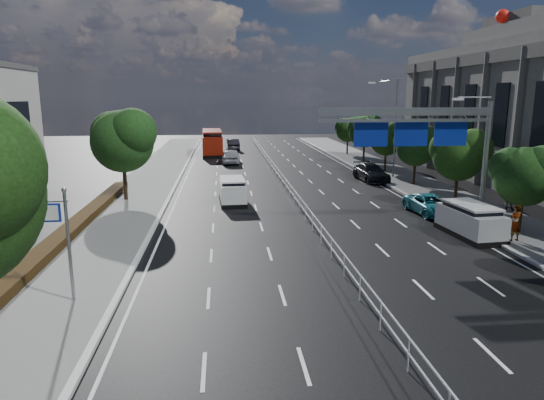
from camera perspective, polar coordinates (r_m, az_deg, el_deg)
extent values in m
plane|color=black|center=(19.42, 9.57, -10.64)|extent=(160.00, 160.00, 0.00)
cube|color=slate|center=(19.87, -25.07, -10.91)|extent=(5.00, 140.00, 0.14)
cube|color=silver|center=(19.19, -17.88, -11.14)|extent=(0.25, 140.00, 0.15)
cube|color=silver|center=(40.57, 1.27, 2.93)|extent=(0.05, 85.00, 0.05)
cube|color=silver|center=(40.64, 1.26, 2.30)|extent=(0.05, 85.00, 0.05)
cube|color=black|center=(24.79, -25.35, -5.73)|extent=(1.00, 36.00, 0.44)
cylinder|color=gray|center=(18.89, -22.75, -5.33)|extent=(0.12, 0.12, 4.20)
sphere|color=gray|center=(18.40, -23.29, 1.09)|extent=(0.18, 0.18, 0.18)
cylinder|color=gray|center=(18.64, -24.80, -0.16)|extent=(1.30, 0.07, 0.07)
cube|color=navy|center=(18.82, -25.55, -1.37)|extent=(1.35, 0.06, 0.68)
cube|color=white|center=(18.86, -25.52, -1.35)|extent=(1.20, 0.01, 0.54)
cube|color=white|center=(18.79, -25.59, -1.40)|extent=(1.20, 0.01, 0.54)
cylinder|color=gray|center=(31.60, 23.77, 4.07)|extent=(0.28, 0.28, 7.20)
cube|color=gray|center=(29.23, 15.58, 9.99)|extent=(10.20, 0.25, 0.45)
cube|color=gray|center=(29.25, 15.53, 9.01)|extent=(10.20, 0.18, 0.18)
cylinder|color=gray|center=(30.88, 22.73, 11.08)|extent=(2.00, 0.10, 0.10)
cube|color=silver|center=(30.43, 21.03, 11.02)|extent=(0.60, 0.25, 0.15)
cube|color=navy|center=(30.57, 20.26, 7.32)|extent=(2.00, 0.08, 1.40)
cube|color=white|center=(30.62, 20.22, 7.33)|extent=(1.80, 0.02, 1.20)
cube|color=navy|center=(29.61, 16.04, 7.46)|extent=(2.00, 0.08, 1.40)
cube|color=white|center=(29.65, 16.01, 7.47)|extent=(1.80, 0.02, 1.20)
cube|color=navy|center=(28.80, 11.57, 7.56)|extent=(2.00, 0.08, 1.40)
cube|color=white|center=(28.85, 11.54, 7.57)|extent=(1.80, 0.02, 1.20)
cylinder|color=gray|center=(46.12, 14.31, 8.04)|extent=(0.16, 0.16, 9.00)
cylinder|color=gray|center=(45.65, 13.14, 13.47)|extent=(0.10, 2.40, 0.10)
cube|color=silver|center=(45.27, 11.66, 13.36)|extent=(0.60, 0.25, 0.15)
cube|color=#4C4947|center=(45.03, 24.11, 15.08)|extent=(0.40, 36.00, 1.00)
sphere|color=#B2140C|center=(45.80, 25.51, 18.93)|extent=(1.10, 1.10, 1.10)
cylinder|color=black|center=(36.39, -16.93, 2.55)|extent=(0.28, 0.28, 3.50)
sphere|color=black|center=(36.08, -17.18, 6.60)|extent=(4.40, 4.40, 4.40)
sphere|color=black|center=(35.21, -16.04, 7.70)|extent=(3.30, 3.30, 3.30)
sphere|color=black|center=(36.83, -18.22, 7.52)|extent=(3.08, 3.08, 3.08)
cylinder|color=black|center=(29.77, 27.21, -1.19)|extent=(0.21, 0.21, 2.60)
sphere|color=black|center=(29.43, 27.57, 2.46)|extent=(3.20, 3.20, 3.20)
sphere|color=black|center=(29.33, 29.22, 3.29)|extent=(2.40, 2.40, 2.40)
sphere|color=black|center=(29.47, 26.23, 3.42)|extent=(2.24, 2.24, 2.24)
cylinder|color=black|center=(36.12, 20.84, 1.65)|extent=(0.22, 0.22, 2.80)
sphere|color=black|center=(35.84, 21.09, 4.90)|extent=(3.50, 3.50, 3.50)
sphere|color=black|center=(35.64, 22.55, 5.66)|extent=(2.62, 2.62, 2.62)
sphere|color=black|center=(35.99, 19.90, 5.74)|extent=(2.45, 2.45, 2.45)
cylinder|color=black|center=(42.87, 16.41, 3.41)|extent=(0.22, 0.22, 2.70)
sphere|color=black|center=(42.63, 16.57, 6.06)|extent=(3.30, 3.30, 3.30)
sphere|color=black|center=(42.39, 17.70, 6.69)|extent=(2.48, 2.48, 2.47)
sphere|color=black|center=(42.84, 15.63, 6.72)|extent=(2.31, 2.31, 2.31)
cylinder|color=black|center=(49.83, 13.19, 4.70)|extent=(0.21, 0.21, 2.65)
sphere|color=black|center=(49.63, 13.30, 6.95)|extent=(3.20, 3.20, 3.20)
sphere|color=black|center=(49.35, 14.22, 7.49)|extent=(2.40, 2.40, 2.40)
sphere|color=black|center=(49.87, 12.53, 7.49)|extent=(2.24, 2.24, 2.24)
cylinder|color=black|center=(56.92, 10.76, 5.79)|extent=(0.23, 0.23, 2.85)
sphere|color=black|center=(56.73, 10.84, 7.91)|extent=(3.60, 3.60, 3.60)
sphere|color=black|center=(56.39, 11.73, 8.43)|extent=(2.70, 2.70, 2.70)
sphere|color=black|center=(57.04, 10.09, 8.42)|extent=(2.52, 2.52, 2.52)
cylinder|color=black|center=(64.12, 8.86, 6.43)|extent=(0.21, 0.21, 2.60)
sphere|color=black|center=(63.96, 8.91, 8.14)|extent=(3.10, 3.10, 3.10)
sphere|color=black|center=(63.64, 9.58, 8.57)|extent=(2.32, 2.33, 2.32)
sphere|color=black|center=(64.25, 8.35, 8.55)|extent=(2.17, 2.17, 2.17)
cube|color=black|center=(34.73, -4.67, -0.10)|extent=(1.97, 4.18, 0.29)
cube|color=white|center=(34.59, -4.69, 1.05)|extent=(1.93, 4.10, 1.21)
cube|color=black|center=(34.48, -4.71, 2.04)|extent=(1.74, 2.97, 0.53)
cube|color=white|center=(34.44, -4.71, 2.48)|extent=(1.82, 3.21, 0.11)
cylinder|color=black|center=(33.37, -5.76, -0.35)|extent=(0.29, 0.61, 0.60)
cylinder|color=black|center=(33.47, -3.27, -0.27)|extent=(0.29, 0.61, 0.60)
cylinder|color=black|center=(35.96, -5.98, 0.55)|extent=(0.29, 0.61, 0.60)
cylinder|color=black|center=(36.05, -3.67, 0.62)|extent=(0.29, 0.61, 0.60)
cube|color=black|center=(64.51, -7.03, 5.49)|extent=(2.88, 10.63, 0.32)
cube|color=maroon|center=(64.37, -7.06, 6.69)|extent=(2.82, 10.43, 2.14)
cube|color=black|center=(64.28, -7.08, 7.64)|extent=(2.52, 7.52, 0.95)
cube|color=maroon|center=(64.25, -7.09, 8.07)|extent=(2.64, 8.15, 0.19)
cylinder|color=black|center=(61.10, -7.95, 5.26)|extent=(0.30, 0.66, 0.65)
cylinder|color=black|center=(61.13, -6.01, 5.32)|extent=(0.30, 0.66, 0.65)
cylinder|color=black|center=(67.88, -7.96, 5.93)|extent=(0.30, 0.66, 0.65)
cylinder|color=black|center=(67.91, -6.20, 5.98)|extent=(0.30, 0.66, 0.65)
imported|color=#A1A2A8|center=(55.29, -4.82, 5.17)|extent=(2.16, 4.98, 1.67)
imported|color=black|center=(68.76, -4.69, 6.50)|extent=(2.03, 5.04, 1.63)
cube|color=black|center=(28.49, 22.18, -3.68)|extent=(2.19, 4.47, 0.30)
cube|color=#ABADB3|center=(28.32, 22.29, -2.29)|extent=(2.15, 4.38, 1.22)
cube|color=black|center=(28.18, 22.39, -1.08)|extent=(1.91, 3.18, 0.54)
cube|color=#ABADB3|center=(28.12, 22.44, -0.54)|extent=(2.00, 3.44, 0.11)
cylinder|color=black|center=(26.92, 22.45, -4.24)|extent=(0.31, 0.63, 0.61)
cylinder|color=black|center=(27.76, 25.07, -3.99)|extent=(0.31, 0.63, 0.61)
cylinder|color=black|center=(29.21, 19.49, -2.78)|extent=(0.31, 0.63, 0.61)
cylinder|color=black|center=(29.99, 21.99, -2.60)|extent=(0.31, 0.63, 0.61)
imported|color=#1B6C7C|center=(32.82, 18.14, -0.53)|extent=(2.41, 4.63, 1.25)
imported|color=black|center=(44.57, 11.57, 3.19)|extent=(2.49, 5.32, 1.50)
imported|color=gray|center=(27.85, 26.71, -2.43)|extent=(0.76, 0.57, 1.90)
imported|color=gray|center=(34.94, 25.99, 0.30)|extent=(1.04, 0.91, 1.83)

